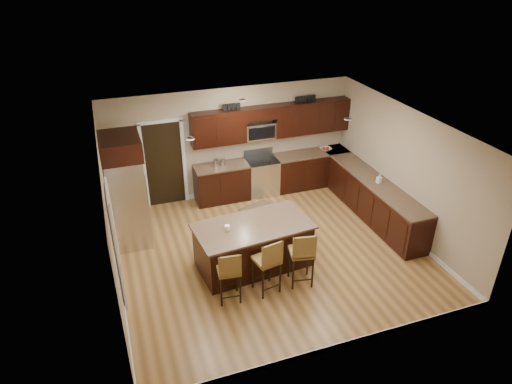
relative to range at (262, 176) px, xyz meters
name	(u,v)px	position (x,y,z in m)	size (l,w,h in m)	color
floor	(271,251)	(-0.68, -2.45, -0.47)	(6.00, 6.00, 0.00)	#A0733F
ceiling	(273,127)	(-0.68, -2.45, 2.23)	(6.00, 6.00, 0.00)	silver
wall_back	(231,143)	(-0.68, 0.30, 0.88)	(6.00, 6.00, 0.00)	tan
wall_left	(110,221)	(-3.68, -2.45, 0.88)	(5.50, 5.50, 0.00)	tan
wall_right	(405,171)	(2.32, -2.45, 0.88)	(5.50, 5.50, 0.00)	tan
base_cabinets	(324,187)	(1.22, -1.01, -0.01)	(4.02, 3.96, 0.92)	black
upper_cabinets	(274,121)	(0.36, 0.13, 1.37)	(4.00, 0.33, 0.80)	black
range	(262,176)	(0.00, 0.00, 0.00)	(0.76, 0.64, 1.11)	silver
microwave	(260,131)	(0.00, 0.15, 1.15)	(0.76, 0.31, 0.40)	silver
doorway	(164,164)	(-2.33, 0.28, 0.56)	(0.85, 0.03, 2.06)	black
pantry_door	(115,246)	(-3.66, -2.75, 0.55)	(0.03, 0.80, 2.04)	white
letter_decor	(269,103)	(0.22, 0.13, 1.82)	(2.20, 0.03, 0.15)	black
island	(253,247)	(-1.17, -2.75, -0.04)	(2.28, 1.35, 0.92)	black
stool_left	(229,271)	(-1.89, -3.59, 0.18)	(0.43, 0.43, 1.04)	olive
stool_mid	(269,261)	(-1.17, -3.59, 0.22)	(0.49, 0.49, 1.11)	olive
stool_right	(302,253)	(-0.53, -3.59, 0.23)	(0.49, 0.49, 1.13)	olive
refrigerator	(126,190)	(-3.30, -1.07, 0.73)	(0.79, 1.03, 2.35)	silver
floor_mat	(258,208)	(-0.35, -0.73, -0.47)	(0.81, 0.54, 0.01)	brown
fruit_bowl	(326,149)	(1.74, 0.00, 0.48)	(0.29, 0.29, 0.07)	silver
soap_bottle	(379,179)	(2.02, -2.03, 0.55)	(0.10, 0.10, 0.21)	#B2B2B2
canister_tall	(216,163)	(-1.15, 0.00, 0.54)	(0.12, 0.12, 0.18)	silver
canister_short	(223,162)	(-0.99, 0.00, 0.53)	(0.11, 0.11, 0.16)	silver
island_jar	(227,228)	(-1.67, -2.75, 0.50)	(0.10, 0.10, 0.10)	white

